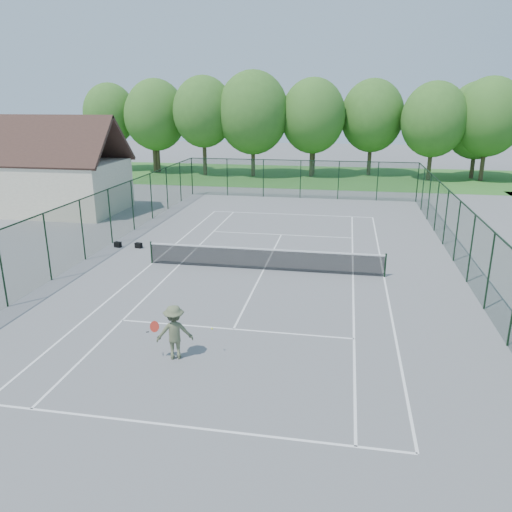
{
  "coord_description": "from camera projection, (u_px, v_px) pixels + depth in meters",
  "views": [
    {
      "loc": [
        3.56,
        -21.74,
        7.64
      ],
      "look_at": [
        0.0,
        -2.0,
        1.3
      ],
      "focal_mm": 35.0,
      "sensor_mm": 36.0,
      "label": 1
    }
  ],
  "objects": [
    {
      "name": "grass_far",
      "position": [
        311.0,
        176.0,
        51.46
      ],
      "size": [
        80.0,
        16.0,
        0.01
      ],
      "primitive_type": "cube",
      "color": "#3A7B2C",
      "rests_on": "ground"
    },
    {
      "name": "utility_building",
      "position": [
        59.0,
        167.0,
        34.46
      ],
      "size": [
        8.6,
        6.27,
        6.63
      ],
      "color": "#F2E5C5",
      "rests_on": "ground"
    },
    {
      "name": "sports_bag_b",
      "position": [
        139.0,
        245.0,
        26.68
      ],
      "size": [
        0.4,
        0.28,
        0.28
      ],
      "primitive_type": "cube",
      "rotation": [
        0.0,
        0.0,
        -0.18
      ],
      "color": "black",
      "rests_on": "ground"
    },
    {
      "name": "tennis_player",
      "position": [
        174.0,
        332.0,
        15.16
      ],
      "size": [
        1.97,
        0.95,
        1.73
      ],
      "color": "#5D6444",
      "rests_on": "ground"
    },
    {
      "name": "sports_bag_a",
      "position": [
        118.0,
        245.0,
        26.82
      ],
      "size": [
        0.41,
        0.3,
        0.29
      ],
      "primitive_type": "cube",
      "rotation": [
        0.0,
        0.0,
        -0.24
      ],
      "color": "black",
      "rests_on": "ground"
    },
    {
      "name": "court_lines",
      "position": [
        264.0,
        270.0,
        23.3
      ],
      "size": [
        11.05,
        23.85,
        0.01
      ],
      "color": "white",
      "rests_on": "ground"
    },
    {
      "name": "ground",
      "position": [
        264.0,
        270.0,
        23.31
      ],
      "size": [
        140.0,
        140.0,
        0.0
      ],
      "primitive_type": "plane",
      "color": "slate",
      "rests_on": "ground"
    },
    {
      "name": "tennis_net",
      "position": [
        264.0,
        258.0,
        23.13
      ],
      "size": [
        11.08,
        0.08,
        1.1
      ],
      "color": "black",
      "rests_on": "ground"
    },
    {
      "name": "fence_enclosure",
      "position": [
        264.0,
        238.0,
        22.84
      ],
      "size": [
        18.05,
        36.05,
        3.02
      ],
      "color": "#173820",
      "rests_on": "ground"
    },
    {
      "name": "tree_line_far",
      "position": [
        313.0,
        116.0,
        49.65
      ],
      "size": [
        39.4,
        6.4,
        9.7
      ],
      "color": "#4A3C27",
      "rests_on": "ground"
    }
  ]
}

